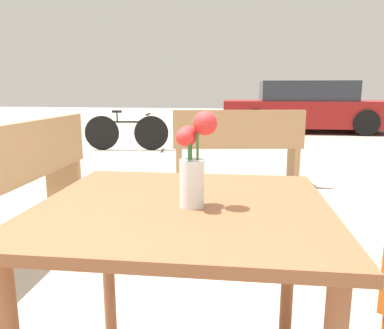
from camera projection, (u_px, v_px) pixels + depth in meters
table_front at (184, 236)px, 1.15m from camera, size 0.90×0.83×0.73m
flower_vase at (193, 165)px, 1.07m from camera, size 0.12×0.11×0.28m
bench_near at (237, 145)px, 4.17m from camera, size 1.47×0.60×0.85m
bench_middle at (22, 175)px, 2.69m from camera, size 0.43×1.71×0.85m
bicycle at (127, 132)px, 6.64m from camera, size 1.48×0.44×0.70m
parked_car at (305, 108)px, 9.53m from camera, size 4.13×1.89×1.27m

